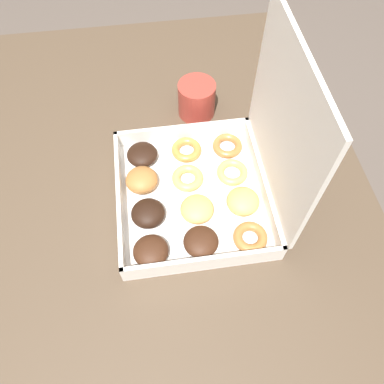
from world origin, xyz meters
The scene contains 4 objects.
ground_plane centered at (0.00, 0.00, 0.00)m, with size 8.00×8.00×0.00m, color #564C44.
dining_table centered at (0.00, 0.00, 0.67)m, with size 1.28×0.95×0.77m.
donut_box centered at (-0.01, 0.12, 0.83)m, with size 0.33×0.31×0.35m.
coffee_mug centered at (-0.26, 0.13, 0.81)m, with size 0.09×0.09×0.09m.
Camera 1 is at (0.39, 0.03, 1.44)m, focal length 35.00 mm.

